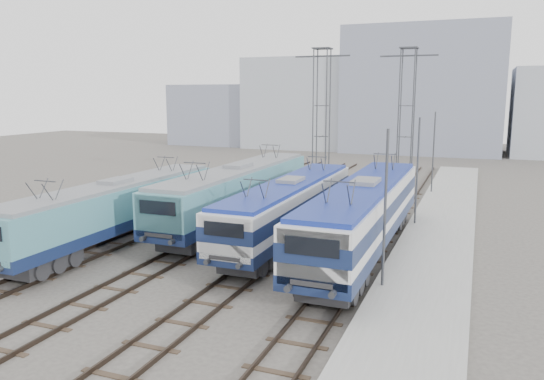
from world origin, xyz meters
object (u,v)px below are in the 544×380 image
(locomotive_center_right, at_px, (290,205))
(mast_front, at_px, (385,212))
(locomotive_far_right, at_px, (364,211))
(catenary_tower_west, at_px, (321,116))
(mast_mid, at_px, (417,173))
(mast_rear, at_px, (433,154))
(catenary_tower_east, at_px, (406,117))
(locomotive_far_left, at_px, (115,207))
(locomotive_center_left, at_px, (237,190))

(locomotive_center_right, xyz_separation_m, mast_front, (6.35, -5.98, 1.31))
(locomotive_center_right, relative_size, locomotive_far_right, 0.91)
(locomotive_center_right, distance_m, locomotive_far_right, 4.64)
(locomotive_center_right, height_order, locomotive_far_right, locomotive_far_right)
(catenary_tower_west, relative_size, mast_mid, 1.71)
(mast_mid, height_order, mast_rear, same)
(catenary_tower_west, bearing_deg, catenary_tower_east, 17.10)
(locomotive_far_left, bearing_deg, locomotive_center_right, 24.30)
(mast_front, relative_size, mast_mid, 1.00)
(catenary_tower_east, xyz_separation_m, mast_mid, (2.10, -10.00, -3.14))
(locomotive_far_left, xyz_separation_m, locomotive_far_right, (13.50, 2.94, 0.25))
(catenary_tower_west, height_order, catenary_tower_east, same)
(locomotive_center_left, bearing_deg, catenary_tower_east, 57.06)
(locomotive_center_left, height_order, catenary_tower_west, catenary_tower_west)
(catenary_tower_east, bearing_deg, locomotive_far_right, -89.16)
(locomotive_center_left, distance_m, locomotive_center_right, 5.16)
(locomotive_far_right, bearing_deg, catenary_tower_west, 114.02)
(locomotive_center_right, xyz_separation_m, mast_rear, (6.35, 18.02, 1.31))
(mast_mid, bearing_deg, locomotive_far_left, -146.69)
(locomotive_center_left, bearing_deg, locomotive_center_right, -29.22)
(locomotive_far_right, distance_m, catenary_tower_east, 17.67)
(catenary_tower_east, bearing_deg, mast_rear, 43.60)
(catenary_tower_east, height_order, mast_mid, catenary_tower_east)
(locomotive_center_left, height_order, mast_rear, mast_rear)
(locomotive_far_right, relative_size, catenary_tower_west, 1.57)
(catenary_tower_east, distance_m, mast_front, 22.32)
(catenary_tower_west, distance_m, mast_rear, 9.99)
(mast_front, bearing_deg, catenary_tower_west, 113.27)
(mast_front, bearing_deg, locomotive_center_left, 141.94)
(locomotive_center_right, height_order, mast_mid, mast_mid)
(locomotive_far_left, xyz_separation_m, mast_rear, (15.35, 22.09, 1.35))
(locomotive_far_left, height_order, catenary_tower_west, catenary_tower_west)
(locomotive_center_left, xyz_separation_m, locomotive_center_right, (4.50, -2.52, -0.11))
(mast_rear, bearing_deg, locomotive_far_left, -124.80)
(mast_front, bearing_deg, locomotive_far_left, 172.89)
(locomotive_far_left, xyz_separation_m, mast_mid, (15.35, 10.09, 1.35))
(locomotive_far_right, bearing_deg, locomotive_center_right, 165.95)
(locomotive_center_right, relative_size, mast_rear, 2.45)
(locomotive_far_right, distance_m, catenary_tower_west, 17.12)
(locomotive_center_right, bearing_deg, mast_rear, 70.59)
(catenary_tower_east, bearing_deg, catenary_tower_west, -162.90)
(mast_front, bearing_deg, mast_rear, 90.00)
(catenary_tower_west, xyz_separation_m, mast_front, (8.60, -20.00, -3.14))
(catenary_tower_west, xyz_separation_m, catenary_tower_east, (6.50, 2.00, 0.00))
(locomotive_center_left, distance_m, mast_front, 13.83)
(catenary_tower_west, bearing_deg, mast_mid, -42.93)
(locomotive_far_left, xyz_separation_m, locomotive_center_right, (9.00, 4.06, 0.04))
(mast_mid, bearing_deg, locomotive_center_left, -162.10)
(catenary_tower_west, xyz_separation_m, mast_rear, (8.60, 4.00, -3.14))
(locomotive_center_left, height_order, mast_mid, mast_mid)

